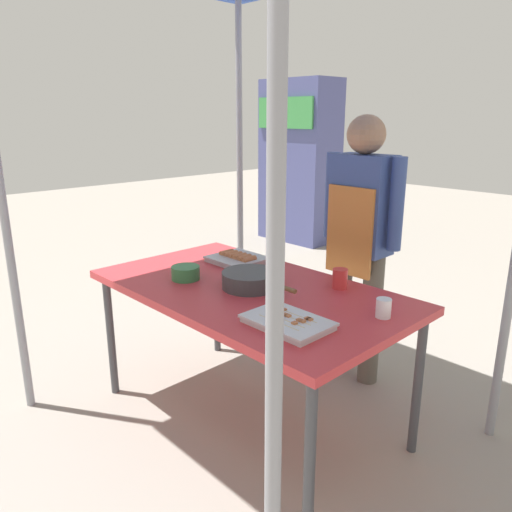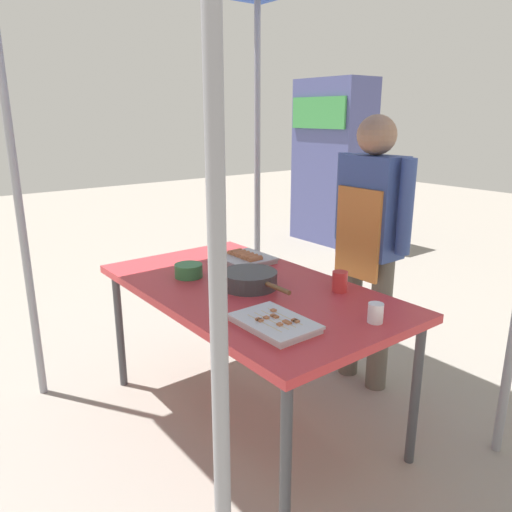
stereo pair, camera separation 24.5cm
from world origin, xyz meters
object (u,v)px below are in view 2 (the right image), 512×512
(vendor_woman, at_px, (370,232))
(neighbor_stall_left, at_px, (332,162))
(tray_meat_skewers, at_px, (275,323))
(tray_grilled_sausages, at_px, (245,258))
(cooking_wok, at_px, (249,279))
(drink_cup_by_wok, at_px, (340,281))
(condiment_bowl, at_px, (189,271))
(stall_table, at_px, (248,297))
(drink_cup_near_edge, at_px, (376,313))

(vendor_woman, bearing_deg, neighbor_stall_left, -42.81)
(tray_meat_skewers, bearing_deg, tray_grilled_sausages, 150.90)
(cooking_wok, xyz_separation_m, drink_cup_by_wok, (0.31, 0.31, 0.01))
(cooking_wok, xyz_separation_m, condiment_bowl, (-0.33, -0.15, -0.01))
(drink_cup_by_wok, distance_m, vendor_woman, 0.55)
(tray_meat_skewers, distance_m, condiment_bowl, 0.77)
(stall_table, bearing_deg, cooking_wok, -11.48)
(tray_grilled_sausages, bearing_deg, tray_meat_skewers, -29.10)
(drink_cup_by_wok, height_order, vendor_woman, vendor_woman)
(drink_cup_near_edge, bearing_deg, tray_meat_skewers, -121.35)
(tray_grilled_sausages, bearing_deg, vendor_woman, 50.43)
(condiment_bowl, distance_m, vendor_woman, 1.04)
(cooking_wok, relative_size, condiment_bowl, 3.00)
(tray_meat_skewers, distance_m, drink_cup_by_wok, 0.54)
(tray_meat_skewers, bearing_deg, vendor_woman, 109.52)
(drink_cup_near_edge, xyz_separation_m, neighbor_stall_left, (-3.14, 3.02, 0.21))
(stall_table, distance_m, cooking_wok, 0.10)
(condiment_bowl, bearing_deg, cooking_wok, 25.11)
(tray_grilled_sausages, distance_m, drink_cup_near_edge, 1.03)
(cooking_wok, bearing_deg, tray_grilled_sausages, 146.25)
(drink_cup_near_edge, height_order, drink_cup_by_wok, drink_cup_by_wok)
(drink_cup_near_edge, bearing_deg, tray_grilled_sausages, 174.85)
(tray_grilled_sausages, relative_size, drink_cup_near_edge, 3.63)
(vendor_woman, relative_size, neighbor_stall_left, 0.79)
(tray_meat_skewers, height_order, cooking_wok, cooking_wok)
(vendor_woman, xyz_separation_m, neighbor_stall_left, (-2.57, 2.38, 0.07))
(drink_cup_near_edge, height_order, neighbor_stall_left, neighbor_stall_left)
(cooking_wok, distance_m, drink_cup_near_edge, 0.68)
(tray_grilled_sausages, distance_m, tray_meat_skewers, 0.93)
(stall_table, height_order, drink_cup_near_edge, drink_cup_near_edge)
(condiment_bowl, bearing_deg, drink_cup_near_edge, 17.20)
(tray_grilled_sausages, distance_m, vendor_woman, 0.73)
(drink_cup_by_wok, distance_m, neighbor_stall_left, 4.01)
(drink_cup_by_wok, bearing_deg, vendor_woman, 114.99)
(condiment_bowl, relative_size, vendor_woman, 0.09)
(stall_table, relative_size, drink_cup_near_edge, 19.29)
(tray_grilled_sausages, relative_size, neighbor_stall_left, 0.15)
(tray_grilled_sausages, height_order, neighbor_stall_left, neighbor_stall_left)
(tray_meat_skewers, relative_size, neighbor_stall_left, 0.17)
(stall_table, relative_size, vendor_woman, 1.01)
(drink_cup_near_edge, xyz_separation_m, vendor_woman, (-0.57, 0.64, 0.14))
(drink_cup_by_wok, bearing_deg, tray_grilled_sausages, -174.23)
(tray_grilled_sausages, relative_size, cooking_wok, 0.69)
(cooking_wok, bearing_deg, neighbor_stall_left, 128.02)
(cooking_wok, bearing_deg, stall_table, 168.52)
(stall_table, relative_size, cooking_wok, 3.64)
(stall_table, xyz_separation_m, condiment_bowl, (-0.31, -0.16, 0.09))
(neighbor_stall_left, bearing_deg, cooking_wok, -51.98)
(cooking_wok, height_order, neighbor_stall_left, neighbor_stall_left)
(stall_table, xyz_separation_m, vendor_woman, (0.10, 0.79, 0.23))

